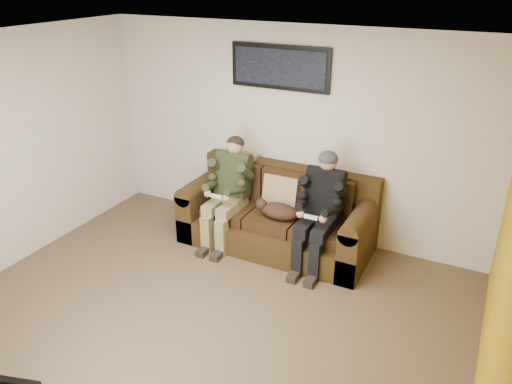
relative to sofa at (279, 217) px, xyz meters
The scene contains 12 objects.
floor 1.87m from the sofa, 91.88° to the right, with size 5.00×5.00×0.00m, color brown.
ceiling 2.90m from the sofa, 91.88° to the right, with size 5.00×5.00×0.00m, color silver.
wall_back 1.04m from the sofa, 98.19° to the left, with size 5.00×5.00×0.00m, color beige.
wall_right 3.19m from the sofa, 36.90° to the right, with size 4.50×4.50×0.00m, color beige.
accent_wall_right 3.19m from the sofa, 37.02° to the right, with size 4.50×4.50×0.00m, color #BE9313.
sofa is the anchor object (origin of this frame).
throw_pillow 0.32m from the sofa, 90.00° to the left, with size 0.44×0.13×0.42m, color tan.
throw_blanket 0.95m from the sofa, 157.51° to the left, with size 0.47×0.23×0.08m, color #BDAC8B.
person_left 0.73m from the sofa, 161.98° to the right, with size 0.51×0.87×1.31m.
person_right 0.74m from the sofa, 17.99° to the right, with size 0.51×0.86×1.32m.
cat 0.31m from the sofa, 69.82° to the right, with size 0.66×0.26×0.24m.
framed_poster 1.80m from the sofa, 117.51° to the left, with size 1.25×0.05×0.52m.
Camera 1 is at (2.27, -3.18, 3.17)m, focal length 35.00 mm.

